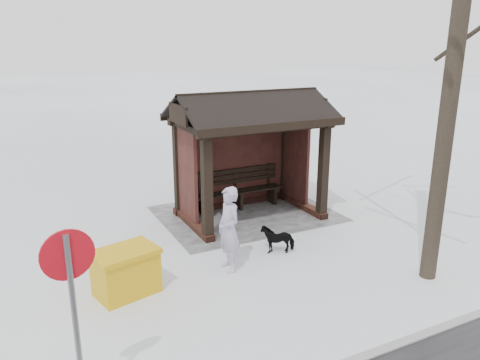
# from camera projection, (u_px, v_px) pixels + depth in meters

# --- Properties ---
(ground) EXTENTS (120.00, 120.00, 0.00)m
(ground) POSITION_uv_depth(u_px,v_px,m) (250.00, 216.00, 11.59)
(ground) COLOR white
(ground) RESTS_ON ground
(kerb) EXTENTS (120.00, 0.15, 0.06)m
(kerb) POSITION_uv_depth(u_px,v_px,m) (424.00, 335.00, 6.88)
(kerb) COLOR gray
(kerb) RESTS_ON ground
(trampled_patch) EXTENTS (4.20, 3.20, 0.02)m
(trampled_patch) POSITION_uv_depth(u_px,v_px,m) (246.00, 214.00, 11.76)
(trampled_patch) COLOR #99999F
(trampled_patch) RESTS_ON ground
(bus_shelter) EXTENTS (3.60, 2.40, 3.09)m
(bus_shelter) POSITION_uv_depth(u_px,v_px,m) (247.00, 129.00, 11.12)
(bus_shelter) COLOR #371A14
(bus_shelter) RESTS_ON ground
(pedestrian) EXTENTS (0.41, 0.61, 1.63)m
(pedestrian) POSITION_uv_depth(u_px,v_px,m) (229.00, 229.00, 8.66)
(pedestrian) COLOR #ADA4C0
(pedestrian) RESTS_ON ground
(dog) EXTENTS (0.73, 0.51, 0.57)m
(dog) POSITION_uv_depth(u_px,v_px,m) (278.00, 238.00, 9.59)
(dog) COLOR black
(dog) RESTS_ON ground
(grit_bin) EXTENTS (1.20, 0.96, 0.81)m
(grit_bin) POSITION_uv_depth(u_px,v_px,m) (126.00, 272.00, 7.94)
(grit_bin) COLOR #CB970B
(grit_bin) RESTS_ON ground
(road_sign) EXTENTS (0.58, 0.11, 2.28)m
(road_sign) POSITION_uv_depth(u_px,v_px,m) (71.00, 284.00, 5.04)
(road_sign) COLOR slate
(road_sign) RESTS_ON ground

